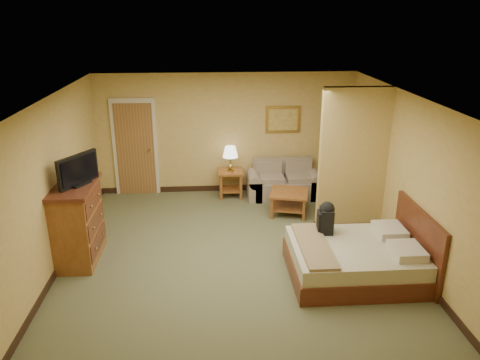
{
  "coord_description": "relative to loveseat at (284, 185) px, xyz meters",
  "views": [
    {
      "loc": [
        -0.38,
        -6.78,
        3.8
      ],
      "look_at": [
        0.13,
        0.6,
        1.11
      ],
      "focal_mm": 35.0,
      "sensor_mm": 36.0,
      "label": 1
    }
  ],
  "objects": [
    {
      "name": "floor",
      "position": [
        -1.22,
        -2.57,
        -0.26
      ],
      "size": [
        6.0,
        6.0,
        0.0
      ],
      "primitive_type": "plane",
      "color": "brown",
      "rests_on": "ground"
    },
    {
      "name": "ceiling",
      "position": [
        -1.22,
        -2.57,
        2.34
      ],
      "size": [
        6.0,
        6.0,
        0.0
      ],
      "primitive_type": "plane",
      "rotation": [
        3.14,
        0.0,
        0.0
      ],
      "color": "white",
      "rests_on": "back_wall"
    },
    {
      "name": "back_wall",
      "position": [
        -1.22,
        0.43,
        1.04
      ],
      "size": [
        5.5,
        0.02,
        2.6
      ],
      "primitive_type": "cube",
      "color": "tan",
      "rests_on": "floor"
    },
    {
      "name": "left_wall",
      "position": [
        -3.97,
        -2.57,
        1.04
      ],
      "size": [
        0.02,
        6.0,
        2.6
      ],
      "primitive_type": "cube",
      "color": "tan",
      "rests_on": "floor"
    },
    {
      "name": "right_wall",
      "position": [
        1.53,
        -2.57,
        1.04
      ],
      "size": [
        0.02,
        6.0,
        2.6
      ],
      "primitive_type": "cube",
      "color": "tan",
      "rests_on": "floor"
    },
    {
      "name": "partition",
      "position": [
        0.93,
        -1.64,
        1.04
      ],
      "size": [
        1.2,
        0.15,
        2.6
      ],
      "primitive_type": "cube",
      "color": "tan",
      "rests_on": "floor"
    },
    {
      "name": "door",
      "position": [
        -3.17,
        0.4,
        0.77
      ],
      "size": [
        0.94,
        0.16,
        2.1
      ],
      "color": "beige",
      "rests_on": "floor"
    },
    {
      "name": "baseboard",
      "position": [
        -1.22,
        0.42,
        -0.2
      ],
      "size": [
        5.5,
        0.02,
        0.12
      ],
      "primitive_type": "cube",
      "color": "black",
      "rests_on": "floor"
    },
    {
      "name": "loveseat",
      "position": [
        0.0,
        0.0,
        0.0
      ],
      "size": [
        1.58,
        0.73,
        0.8
      ],
      "color": "gray",
      "rests_on": "floor"
    },
    {
      "name": "side_table",
      "position": [
        -1.15,
        0.08,
        0.12
      ],
      "size": [
        0.53,
        0.53,
        0.58
      ],
      "color": "brown",
      "rests_on": "floor"
    },
    {
      "name": "table_lamp",
      "position": [
        -1.15,
        0.08,
        0.73
      ],
      "size": [
        0.32,
        0.32,
        0.53
      ],
      "color": "#A0873B",
      "rests_on": "side_table"
    },
    {
      "name": "coffee_table",
      "position": [
        -0.05,
        -0.92,
        0.07
      ],
      "size": [
        0.87,
        0.87,
        0.46
      ],
      "rotation": [
        0.0,
        0.0,
        -0.24
      ],
      "color": "brown",
      "rests_on": "floor"
    },
    {
      "name": "wall_picture",
      "position": [
        -0.0,
        0.41,
        1.34
      ],
      "size": [
        0.75,
        0.04,
        0.58
      ],
      "color": "#B78E3F",
      "rests_on": "back_wall"
    },
    {
      "name": "dresser",
      "position": [
        -3.69,
        -2.47,
        0.39
      ],
      "size": [
        0.63,
        1.2,
        1.28
      ],
      "color": "brown",
      "rests_on": "floor"
    },
    {
      "name": "tv",
      "position": [
        -3.59,
        -2.47,
        1.24
      ],
      "size": [
        0.45,
        0.71,
        0.48
      ],
      "rotation": [
        0.0,
        0.0,
        -0.53
      ],
      "color": "black",
      "rests_on": "dresser"
    },
    {
      "name": "bed",
      "position": [
        0.61,
        -3.28,
        0.03
      ],
      "size": [
        1.94,
        1.62,
        1.05
      ],
      "color": "#4B1F11",
      "rests_on": "floor"
    },
    {
      "name": "backpack",
      "position": [
        0.21,
        -2.82,
        0.52
      ],
      "size": [
        0.23,
        0.31,
        0.51
      ],
      "rotation": [
        0.0,
        0.0,
        -0.09
      ],
      "color": "black",
      "rests_on": "bed"
    }
  ]
}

